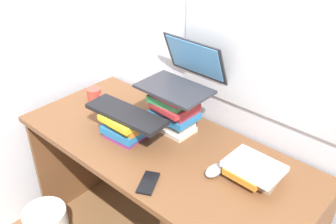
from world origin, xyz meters
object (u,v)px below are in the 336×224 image
at_px(cell_phone, 148,183).
at_px(book_stack_keyboard_riser, 126,126).
at_px(laptop, 183,76).
at_px(book_stack_tall, 174,110).
at_px(keyboard, 126,114).
at_px(computer_mouse, 214,170).
at_px(mug, 94,96).
at_px(book_stack_side, 252,170).

bearing_deg(cell_phone, book_stack_keyboard_riser, 124.50).
bearing_deg(laptop, book_stack_tall, -88.41).
relative_size(book_stack_keyboard_riser, keyboard, 0.50).
height_order(book_stack_tall, computer_mouse, book_stack_tall).
xyz_separation_m(book_stack_keyboard_riser, cell_phone, (0.32, -0.17, -0.06)).
xyz_separation_m(book_stack_keyboard_riser, keyboard, (0.01, -0.00, 0.07)).
height_order(computer_mouse, mug, mug).
bearing_deg(keyboard, laptop, 61.84).
relative_size(keyboard, computer_mouse, 4.04).
height_order(book_stack_keyboard_riser, book_stack_side, book_stack_keyboard_riser).
relative_size(book_stack_side, keyboard, 0.59).
relative_size(book_stack_keyboard_riser, laptop, 0.61).
bearing_deg(book_stack_keyboard_riser, cell_phone, -28.55).
xyz_separation_m(book_stack_tall, keyboard, (-0.12, -0.21, 0.02)).
distance_m(mug, cell_phone, 0.76).
relative_size(book_stack_side, computer_mouse, 2.39).
relative_size(mug, cell_phone, 0.85).
bearing_deg(computer_mouse, mug, 177.07).
distance_m(keyboard, cell_phone, 0.38).
bearing_deg(keyboard, cell_phone, -32.61).
xyz_separation_m(book_stack_keyboard_riser, book_stack_side, (0.62, 0.15, -0.02)).
distance_m(book_stack_side, computer_mouse, 0.16).
bearing_deg(computer_mouse, book_stack_keyboard_riser, -172.56).
bearing_deg(computer_mouse, cell_phone, -125.12).
relative_size(book_stack_keyboard_riser, book_stack_side, 0.85).
relative_size(book_stack_side, laptop, 0.72).
bearing_deg(laptop, keyboard, -114.25).
bearing_deg(cell_phone, computer_mouse, 27.93).
xyz_separation_m(book_stack_side, computer_mouse, (-0.13, -0.08, -0.03)).
distance_m(book_stack_side, mug, 1.00).
xyz_separation_m(book_stack_side, keyboard, (-0.61, -0.15, 0.09)).
bearing_deg(book_stack_side, laptop, 166.03).
bearing_deg(laptop, cell_phone, -66.62).
bearing_deg(cell_phone, mug, 131.23).
distance_m(laptop, mug, 0.59).
bearing_deg(computer_mouse, laptop, 150.07).
distance_m(book_stack_keyboard_riser, computer_mouse, 0.49).
height_order(book_stack_tall, mug, book_stack_tall).
relative_size(book_stack_tall, laptop, 0.66).
relative_size(computer_mouse, mug, 0.90).
height_order(laptop, keyboard, laptop).
height_order(mug, cell_phone, mug).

